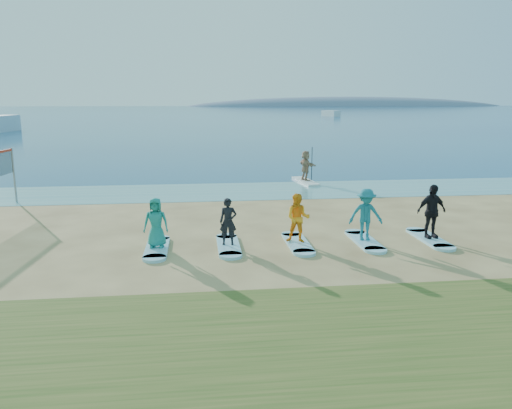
{
  "coord_description": "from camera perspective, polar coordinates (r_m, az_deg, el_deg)",
  "views": [
    {
      "loc": [
        -2.17,
        -14.63,
        4.67
      ],
      "look_at": [
        -0.19,
        2.0,
        1.1
      ],
      "focal_mm": 35.0,
      "sensor_mm": 36.0,
      "label": 1
    }
  ],
  "objects": [
    {
      "name": "paddleboarder",
      "position": [
        28.39,
        5.7,
        4.46
      ],
      "size": [
        0.94,
        1.63,
        1.68
      ],
      "primitive_type": "imported",
      "rotation": [
        0.0,
        0.0,
        1.87
      ],
      "color": "tan",
      "rests_on": "paddleboard"
    },
    {
      "name": "surfboard_4",
      "position": [
        17.8,
        19.21,
        -3.71
      ],
      "size": [
        0.7,
        2.2,
        0.09
      ],
      "primitive_type": "cube",
      "color": "#90CBDF",
      "rests_on": "ground"
    },
    {
      "name": "student_1",
      "position": [
        15.86,
        -3.2,
        -1.96
      ],
      "size": [
        0.58,
        0.41,
        1.5
      ],
      "primitive_type": "imported",
      "rotation": [
        0.0,
        0.0,
        -0.09
      ],
      "color": "black",
      "rests_on": "surfboard_1"
    },
    {
      "name": "student_4",
      "position": [
        17.58,
        19.42,
        -0.73
      ],
      "size": [
        1.12,
        0.6,
        1.81
      ],
      "primitive_type": "imported",
      "rotation": [
        0.0,
        0.0,
        0.16
      ],
      "color": "black",
      "rests_on": "surfboard_4"
    },
    {
      "name": "island_ridge",
      "position": [
        329.33,
        10.56,
        11.01
      ],
      "size": [
        220.0,
        56.0,
        18.0
      ],
      "primitive_type": "ellipsoid",
      "color": "slate",
      "rests_on": "ground"
    },
    {
      "name": "boat_offshore_b",
      "position": [
        136.99,
        8.54,
        9.94
      ],
      "size": [
        4.04,
        6.08,
        1.53
      ],
      "primitive_type": "cube",
      "rotation": [
        0.0,
        0.0,
        0.37
      ],
      "color": "silver",
      "rests_on": "ground"
    },
    {
      "name": "surfboard_3",
      "position": [
        16.95,
        12.3,
        -4.09
      ],
      "size": [
        0.7,
        2.2,
        0.09
      ],
      "primitive_type": "cube",
      "color": "#90CBDF",
      "rests_on": "ground"
    },
    {
      "name": "surfboard_1",
      "position": [
        16.07,
        -3.17,
        -4.71
      ],
      "size": [
        0.7,
        2.2,
        0.09
      ],
      "primitive_type": "cube",
      "color": "#90CBDF",
      "rests_on": "ground"
    },
    {
      "name": "student_3",
      "position": [
        16.72,
        12.44,
        -1.13
      ],
      "size": [
        1.16,
        0.74,
        1.71
      ],
      "primitive_type": "imported",
      "rotation": [
        0.0,
        0.0,
        -0.1
      ],
      "color": "#1A6D7E",
      "rests_on": "surfboard_3"
    },
    {
      "name": "boat_offshore_a",
      "position": [
        81.05,
        -27.11,
        7.42
      ],
      "size": [
        3.27,
        7.78,
        2.29
      ],
      "primitive_type": "cube",
      "rotation": [
        0.0,
        0.0,
        -0.12
      ],
      "color": "silver",
      "rests_on": "ground"
    },
    {
      "name": "surfboard_0",
      "position": [
        16.1,
        -11.25,
        -4.9
      ],
      "size": [
        0.7,
        2.2,
        0.09
      ],
      "primitive_type": "cube",
      "color": "#90CBDF",
      "rests_on": "ground"
    },
    {
      "name": "shallow_water",
      "position": [
        25.65,
        -1.83,
        1.55
      ],
      "size": [
        600.0,
        600.0,
        0.0
      ],
      "primitive_type": "plane",
      "color": "teal",
      "rests_on": "ground"
    },
    {
      "name": "ocean",
      "position": [
        174.71,
        -6.18,
        10.42
      ],
      "size": [
        600.0,
        600.0,
        0.0
      ],
      "primitive_type": "plane",
      "color": "navy",
      "rests_on": "ground"
    },
    {
      "name": "ground",
      "position": [
        15.51,
        1.56,
        -5.49
      ],
      "size": [
        600.0,
        600.0,
        0.0
      ],
      "primitive_type": "plane",
      "color": "tan",
      "rests_on": "ground"
    },
    {
      "name": "surfboard_2",
      "position": [
        16.36,
        4.77,
        -4.43
      ],
      "size": [
        0.7,
        2.2,
        0.09
      ],
      "primitive_type": "cube",
      "color": "#90CBDF",
      "rests_on": "ground"
    },
    {
      "name": "student_0",
      "position": [
        15.88,
        -11.37,
        -2.04
      ],
      "size": [
        0.81,
        0.57,
        1.57
      ],
      "primitive_type": "imported",
      "rotation": [
        0.0,
        0.0,
        -0.09
      ],
      "color": "#1A7E76",
      "rests_on": "surfboard_0"
    },
    {
      "name": "student_2",
      "position": [
        16.14,
        4.83,
        -1.56
      ],
      "size": [
        0.92,
        0.81,
        1.6
      ],
      "primitive_type": "imported",
      "rotation": [
        0.0,
        0.0,
        -0.31
      ],
      "color": "orange",
      "rests_on": "surfboard_2"
    },
    {
      "name": "paddleboard",
      "position": [
        28.52,
        5.67,
        2.66
      ],
      "size": [
        1.03,
        3.06,
        0.12
      ],
      "primitive_type": "cube",
      "rotation": [
        0.0,
        0.0,
        0.11
      ],
      "color": "silver",
      "rests_on": "ground"
    }
  ]
}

